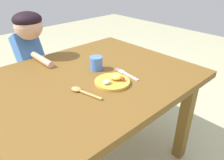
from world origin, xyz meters
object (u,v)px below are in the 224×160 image
object	(u,v)px
drinking_cup	(96,63)
person	(32,71)
plate	(113,81)
spoon	(82,91)
fork	(127,74)

from	to	relation	value
drinking_cup	person	xyz separation A→B (m)	(-0.20, 0.55, -0.18)
plate	spoon	bearing A→B (deg)	168.97
plate	spoon	xyz separation A→B (m)	(-0.19, 0.04, -0.01)
plate	person	distance (m)	0.78
fork	person	xyz separation A→B (m)	(-0.29, 0.73, -0.14)
spoon	plate	bearing A→B (deg)	-114.21
fork	person	bearing A→B (deg)	27.02
spoon	drinking_cup	distance (m)	0.29
drinking_cup	plate	bearing A→B (deg)	-102.77
plate	person	bearing A→B (deg)	101.56
spoon	drinking_cup	world-z (taller)	drinking_cup
plate	fork	size ratio (longest dim) A/B	1.00
fork	spoon	bearing A→B (deg)	92.31
plate	drinking_cup	size ratio (longest dim) A/B	2.31
spoon	fork	bearing A→B (deg)	-106.43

